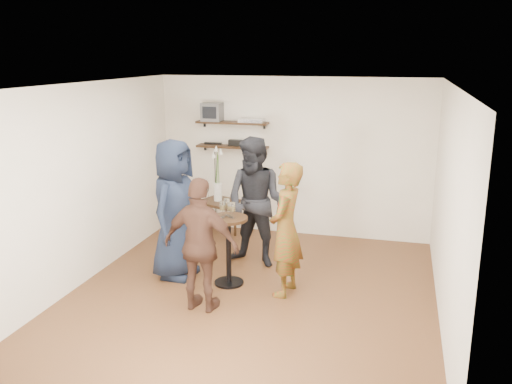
% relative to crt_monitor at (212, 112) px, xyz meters
% --- Properties ---
extents(room, '(4.58, 5.08, 2.68)m').
position_rel_crt_monitor_xyz_m(room, '(1.34, -2.38, -0.72)').
color(room, '#4B3018').
rests_on(room, ground).
extents(shelf_upper, '(1.20, 0.25, 0.04)m').
position_rel_crt_monitor_xyz_m(shelf_upper, '(0.34, 0.00, -0.17)').
color(shelf_upper, black).
rests_on(shelf_upper, room).
extents(shelf_lower, '(1.20, 0.25, 0.04)m').
position_rel_crt_monitor_xyz_m(shelf_lower, '(0.34, 0.00, -0.57)').
color(shelf_lower, black).
rests_on(shelf_lower, room).
extents(crt_monitor, '(0.32, 0.30, 0.30)m').
position_rel_crt_monitor_xyz_m(crt_monitor, '(0.00, 0.00, 0.00)').
color(crt_monitor, '#59595B').
rests_on(crt_monitor, shelf_upper).
extents(dvd_deck, '(0.40, 0.24, 0.06)m').
position_rel_crt_monitor_xyz_m(dvd_deck, '(0.67, 0.00, -0.12)').
color(dvd_deck, silver).
rests_on(dvd_deck, shelf_upper).
extents(radio, '(0.22, 0.10, 0.10)m').
position_rel_crt_monitor_xyz_m(radio, '(0.39, 0.00, -0.50)').
color(radio, black).
rests_on(radio, shelf_lower).
extents(power_strip, '(0.30, 0.05, 0.03)m').
position_rel_crt_monitor_xyz_m(power_strip, '(-0.02, 0.05, -0.54)').
color(power_strip, black).
rests_on(power_strip, shelf_lower).
extents(side_table, '(0.70, 0.70, 0.65)m').
position_rel_crt_monitor_xyz_m(side_table, '(0.25, -0.51, -1.47)').
color(side_table, black).
rests_on(side_table, room).
extents(vase_lilies, '(0.19, 0.19, 0.93)m').
position_rel_crt_monitor_xyz_m(vase_lilies, '(0.25, -0.52, -1.07)').
color(vase_lilies, white).
rests_on(vase_lilies, side_table).
extents(drinks_table, '(0.50, 0.50, 0.92)m').
position_rel_crt_monitor_xyz_m(drinks_table, '(0.96, -2.17, -1.43)').
color(drinks_table, black).
rests_on(drinks_table, room).
extents(wine_glass_fl, '(0.07, 0.07, 0.21)m').
position_rel_crt_monitor_xyz_m(wine_glass_fl, '(0.90, -2.20, -0.96)').
color(wine_glass_fl, silver).
rests_on(wine_glass_fl, drinks_table).
extents(wine_glass_fr, '(0.07, 0.07, 0.21)m').
position_rel_crt_monitor_xyz_m(wine_glass_fr, '(1.03, -2.21, -0.96)').
color(wine_glass_fr, silver).
rests_on(wine_glass_fr, drinks_table).
extents(wine_glass_bl, '(0.07, 0.07, 0.22)m').
position_rel_crt_monitor_xyz_m(wine_glass_bl, '(0.92, -2.09, -0.95)').
color(wine_glass_bl, silver).
rests_on(wine_glass_bl, drinks_table).
extents(wine_glass_br, '(0.06, 0.06, 0.18)m').
position_rel_crt_monitor_xyz_m(wine_glass_br, '(0.99, -2.15, -0.98)').
color(wine_glass_br, silver).
rests_on(wine_glass_br, drinks_table).
extents(person_plaid, '(0.47, 0.66, 1.69)m').
position_rel_crt_monitor_xyz_m(person_plaid, '(1.74, -2.26, -1.17)').
color(person_plaid, '#9D2211').
rests_on(person_plaid, room).
extents(person_dark, '(1.02, 0.87, 1.84)m').
position_rel_crt_monitor_xyz_m(person_dark, '(1.12, -1.40, -1.10)').
color(person_dark, black).
rests_on(person_dark, room).
extents(person_navy, '(0.69, 0.98, 1.88)m').
position_rel_crt_monitor_xyz_m(person_navy, '(0.19, -2.08, -1.08)').
color(person_navy, black).
rests_on(person_navy, room).
extents(person_brown, '(0.97, 0.48, 1.60)m').
position_rel_crt_monitor_xyz_m(person_brown, '(0.88, -2.94, -1.22)').
color(person_brown, '#40261B').
rests_on(person_brown, room).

